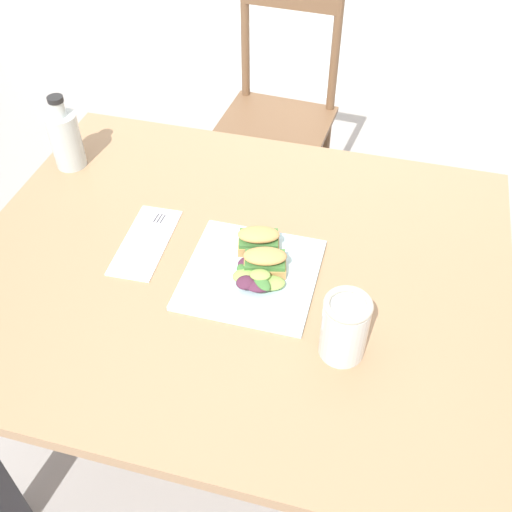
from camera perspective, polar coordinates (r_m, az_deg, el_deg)
ground_plane at (r=1.94m, az=-2.45°, el=-13.87°), size 8.37×8.37×0.00m
dining_table at (r=1.38m, az=-1.99°, el=-4.31°), size 1.16×0.96×0.74m
chair_wooden_far at (r=2.30m, az=2.00°, el=12.88°), size 0.42×0.42×0.87m
plate_lunch at (r=1.25m, az=-0.47°, el=-1.73°), size 0.27×0.27×0.01m
sandwich_half_front at (r=1.23m, az=0.86°, el=-0.49°), size 0.10×0.08×0.06m
sandwich_half_back at (r=1.28m, az=0.25°, el=1.57°), size 0.10×0.08×0.06m
salad_mixed_greens at (r=1.22m, az=-0.28°, el=-2.01°), size 0.12×0.12×0.04m
napkin_folded at (r=1.35m, az=-10.46°, el=1.34°), size 0.11×0.23×0.00m
fork_on_napkin at (r=1.36m, az=-10.17°, el=1.93°), size 0.03×0.19×0.00m
bottle_cold_brew at (r=1.59m, az=-17.61°, el=10.33°), size 0.08×0.08×0.19m
mason_jar_iced_tea at (r=1.10m, az=8.40°, el=-6.96°), size 0.09×0.09×0.14m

